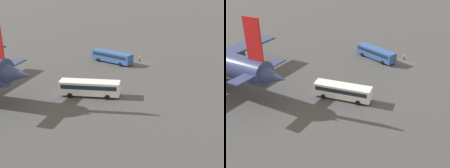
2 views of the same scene
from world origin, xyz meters
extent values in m
plane|color=#424244|center=(0.00, 0.00, 0.00)|extent=(600.00, 600.00, 0.00)
cone|color=navy|center=(6.88, 38.13, 6.65)|extent=(7.55, 6.04, 4.61)
cube|color=navy|center=(27.29, 31.59, 6.01)|extent=(8.72, 17.81, 0.44)
cube|color=red|center=(10.19, 38.92, 13.31)|extent=(3.71, 1.22, 8.19)
cube|color=navy|center=(9.82, 38.83, 7.17)|extent=(5.65, 13.55, 0.28)
cylinder|color=#38383D|center=(27.77, 34.35, 4.39)|extent=(5.01, 3.78, 2.82)
cube|color=#2D5199|center=(6.98, 4.26, 1.75)|extent=(12.46, 4.38, 2.60)
cube|color=#192333|center=(6.98, 4.26, 2.20)|extent=(11.50, 4.30, 0.83)
cylinder|color=black|center=(10.93, 5.26, 0.50)|extent=(1.03, 0.42, 1.00)
cylinder|color=black|center=(10.55, 2.30, 0.50)|extent=(1.03, 0.42, 1.00)
cylinder|color=black|center=(3.42, 6.22, 0.50)|extent=(1.03, 0.42, 1.00)
cylinder|color=black|center=(3.04, 3.26, 0.50)|extent=(1.03, 0.42, 1.00)
cube|color=white|center=(-0.79, 26.68, 1.78)|extent=(12.12, 7.25, 2.65)
cube|color=#192333|center=(-0.79, 26.68, 2.24)|extent=(11.25, 6.92, 0.85)
cylinder|color=black|center=(2.05, 29.49, 0.50)|extent=(1.04, 0.66, 1.00)
cylinder|color=black|center=(3.20, 26.73, 0.50)|extent=(1.04, 0.66, 1.00)
cylinder|color=black|center=(-4.78, 26.63, 0.50)|extent=(1.04, 0.66, 1.00)
cylinder|color=black|center=(-3.63, 23.88, 0.50)|extent=(1.04, 0.66, 1.00)
cylinder|color=#1E1E2D|center=(0.84, -0.63, 0.42)|extent=(0.32, 0.32, 0.85)
cylinder|color=orange|center=(0.84, -0.63, 1.18)|extent=(0.38, 0.38, 0.65)
sphere|color=tan|center=(0.84, -0.63, 1.62)|extent=(0.24, 0.24, 0.24)
camera|label=1|loc=(-30.23, 69.12, 22.14)|focal=45.00mm
camera|label=2|loc=(-34.29, 64.51, 29.36)|focal=45.00mm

